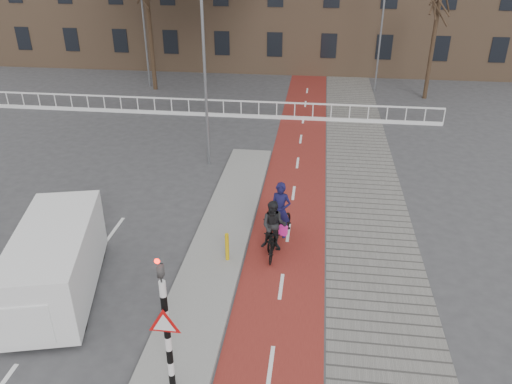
# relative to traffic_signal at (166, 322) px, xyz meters

# --- Properties ---
(ground) EXTENTS (120.00, 120.00, 0.00)m
(ground) POSITION_rel_traffic_signal_xyz_m (0.60, 2.02, -1.99)
(ground) COLOR #38383A
(ground) RESTS_ON ground
(bike_lane) EXTENTS (2.50, 60.00, 0.01)m
(bike_lane) POSITION_rel_traffic_signal_xyz_m (2.10, 12.02, -1.98)
(bike_lane) COLOR maroon
(bike_lane) RESTS_ON ground
(sidewalk) EXTENTS (3.00, 60.00, 0.01)m
(sidewalk) POSITION_rel_traffic_signal_xyz_m (4.90, 12.02, -1.98)
(sidewalk) COLOR slate
(sidewalk) RESTS_ON ground
(curb_island) EXTENTS (1.80, 16.00, 0.12)m
(curb_island) POSITION_rel_traffic_signal_xyz_m (-0.10, 6.02, -1.93)
(curb_island) COLOR gray
(curb_island) RESTS_ON ground
(traffic_signal) EXTENTS (0.80, 0.80, 3.68)m
(traffic_signal) POSITION_rel_traffic_signal_xyz_m (0.00, 0.00, 0.00)
(traffic_signal) COLOR black
(traffic_signal) RESTS_ON curb_island
(bollard) EXTENTS (0.12, 0.12, 0.92)m
(bollard) POSITION_rel_traffic_signal_xyz_m (0.34, 5.02, -1.41)
(bollard) COLOR #CAA10B
(bollard) RESTS_ON curb_island
(cyclist_near) EXTENTS (1.25, 2.20, 2.15)m
(cyclist_near) POSITION_rel_traffic_signal_xyz_m (1.85, 6.41, -1.26)
(cyclist_near) COLOR black
(cyclist_near) RESTS_ON bike_lane
(cyclist_far) EXTENTS (0.83, 1.77, 1.89)m
(cyclist_far) POSITION_rel_traffic_signal_xyz_m (1.71, 5.64, -1.20)
(cyclist_far) COLOR black
(cyclist_far) RESTS_ON bike_lane
(van) EXTENTS (3.03, 5.06, 2.04)m
(van) POSITION_rel_traffic_signal_xyz_m (-4.07, 2.95, -0.92)
(van) COLOR white
(van) RESTS_ON ground
(railing) EXTENTS (28.00, 0.10, 0.99)m
(railing) POSITION_rel_traffic_signal_xyz_m (-4.40, 19.02, -1.68)
(railing) COLOR silver
(railing) RESTS_ON ground
(tree_mid) EXTENTS (0.28, 0.28, 7.39)m
(tree_mid) POSITION_rel_traffic_signal_xyz_m (-8.01, 24.14, 1.70)
(tree_mid) COLOR black
(tree_mid) RESTS_ON ground
(tree_right) EXTENTS (0.25, 0.25, 6.70)m
(tree_right) POSITION_rel_traffic_signal_xyz_m (9.51, 24.24, 1.36)
(tree_right) COLOR black
(tree_right) RESTS_ON ground
(streetlight_near) EXTENTS (0.12, 0.12, 8.48)m
(streetlight_near) POSITION_rel_traffic_signal_xyz_m (-1.85, 12.47, 2.25)
(streetlight_near) COLOR slate
(streetlight_near) RESTS_ON ground
(streetlight_left) EXTENTS (0.12, 0.12, 7.50)m
(streetlight_left) POSITION_rel_traffic_signal_xyz_m (-8.60, 24.81, 1.76)
(streetlight_left) COLOR slate
(streetlight_left) RESTS_ON ground
(streetlight_right) EXTENTS (0.12, 0.12, 8.32)m
(streetlight_right) POSITION_rel_traffic_signal_xyz_m (6.53, 25.56, 2.17)
(streetlight_right) COLOR slate
(streetlight_right) RESTS_ON ground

